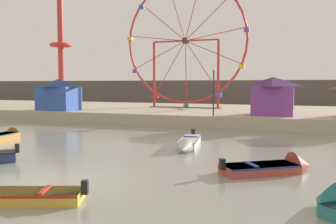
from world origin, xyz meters
name	(u,v)px	position (x,y,z in m)	size (l,w,h in m)	color
ground_plane	(56,181)	(0.00, 0.00, 0.00)	(240.00, 240.00, 0.00)	gray
quay_promenade	(222,114)	(0.00, 28.14, 0.54)	(110.00, 19.52, 1.08)	#B7A88E
distant_town_skyline	(254,94)	(0.00, 50.87, 2.20)	(140.00, 3.00, 4.40)	#564C47
motorboat_pale_grey	(188,144)	(2.44, 8.96, 0.27)	(1.86, 4.98, 1.06)	silver
motorboat_faded_red	(277,167)	(7.85, 4.54, 0.21)	(4.02, 3.46, 1.28)	#B24238
motorboat_mustard_yellow	(9,196)	(0.32, -2.79, 0.20)	(4.12, 2.51, 1.10)	gold
motorboat_orange_hull	(4,136)	(-10.02, 7.57, 0.25)	(1.65, 4.49, 1.10)	orange
ferris_wheel_red_frame	(185,43)	(-4.42, 28.92, 8.39)	(14.27, 1.20, 14.57)	red
drop_tower_red_tower	(61,50)	(-20.01, 27.28, 7.92)	(2.80, 2.80, 15.68)	#BC332D
carnival_booth_blue_tent	(59,94)	(-15.22, 20.33, 2.73)	(4.37, 3.06, 3.18)	#3356B7
carnival_booth_purple_stall	(273,95)	(5.94, 21.68, 2.78)	(3.86, 3.67, 3.27)	purple
promenade_lamp_near	(214,85)	(1.33, 19.25, 3.68)	(0.32, 0.32, 4.00)	#2D2D33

